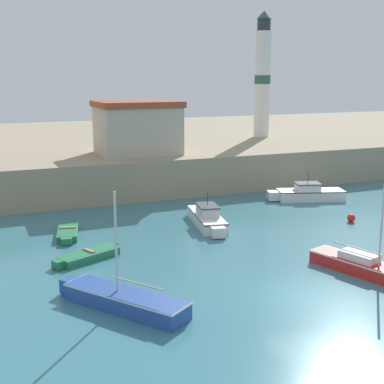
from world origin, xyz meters
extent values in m
plane|color=teal|center=(0.00, 0.00, 0.00)|extent=(200.00, 200.00, 0.00)
cube|color=gray|center=(0.00, 39.77, 1.57)|extent=(120.00, 40.00, 3.13)
cube|color=red|center=(4.53, 0.79, 0.33)|extent=(3.11, 6.37, 0.65)
cube|color=white|center=(4.53, 0.79, 0.61)|extent=(3.14, 6.44, 0.07)
cylinder|color=silver|center=(4.66, 0.34, 2.65)|extent=(0.10, 0.10, 4.00)
cylinder|color=silver|center=(4.31, 1.54, 1.20)|extent=(0.88, 2.71, 0.08)
cube|color=silver|center=(4.35, 1.39, 0.83)|extent=(1.46, 2.07, 0.36)
cube|color=#237A4C|center=(-7.91, 13.30, 0.22)|extent=(1.82, 3.45, 0.45)
cube|color=#237A4C|center=(-8.30, 11.43, 0.22)|extent=(0.74, 0.65, 0.38)
cube|color=white|center=(-7.91, 13.30, 0.41)|extent=(1.84, 3.49, 0.07)
cube|color=#997F5B|center=(-7.91, 13.30, 0.49)|extent=(1.01, 0.40, 0.08)
cube|color=white|center=(0.91, 12.19, 0.36)|extent=(2.48, 5.47, 0.73)
cube|color=white|center=(0.36, 9.26, 0.36)|extent=(0.96, 0.83, 0.62)
cube|color=black|center=(0.91, 12.19, 0.69)|extent=(2.50, 5.52, 0.07)
cube|color=silver|center=(0.86, 11.93, 1.02)|extent=(1.47, 2.03, 0.59)
cube|color=#2D333D|center=(0.86, 11.93, 1.35)|extent=(1.58, 2.20, 0.08)
cylinder|color=black|center=(0.86, 11.93, 1.84)|extent=(0.04, 0.04, 0.90)
cube|color=#237A4C|center=(-7.63, 8.37, 0.23)|extent=(3.49, 2.31, 0.47)
cube|color=#237A4C|center=(-9.38, 7.60, 0.23)|extent=(0.65, 0.71, 0.40)
cube|color=white|center=(-7.63, 8.37, 0.43)|extent=(3.52, 2.33, 0.07)
cube|color=#997F5B|center=(-7.63, 8.37, 0.51)|extent=(0.54, 0.88, 0.08)
cube|color=black|center=(-5.99, 9.11, 0.28)|extent=(0.26, 0.26, 0.36)
cube|color=white|center=(11.40, 15.62, 0.40)|extent=(5.45, 3.38, 0.80)
cube|color=white|center=(8.57, 16.55, 0.40)|extent=(1.12, 1.24, 0.68)
cube|color=black|center=(11.40, 15.62, 0.76)|extent=(5.51, 3.41, 0.07)
cube|color=silver|center=(11.16, 15.70, 1.05)|extent=(2.14, 1.90, 0.50)
cube|color=#2D333D|center=(11.16, 15.70, 1.33)|extent=(2.32, 2.03, 0.08)
cylinder|color=black|center=(11.16, 15.70, 1.82)|extent=(0.04, 0.04, 0.90)
cube|color=#284C9E|center=(-7.53, 1.62, 0.37)|extent=(4.43, 5.52, 0.74)
cube|color=#284C9E|center=(-9.33, 4.23, 0.37)|extent=(1.02, 0.98, 0.63)
cube|color=white|center=(-7.53, 1.62, 0.70)|extent=(4.47, 5.57, 0.07)
cylinder|color=silver|center=(-7.77, 1.97, 2.88)|extent=(0.10, 0.10, 4.27)
cylinder|color=silver|center=(-7.12, 1.03, 1.29)|extent=(1.53, 2.16, 0.08)
sphere|color=red|center=(10.14, 9.12, 0.27)|extent=(0.54, 0.54, 0.54)
cylinder|color=silver|center=(16.00, 31.63, 8.62)|extent=(1.63, 1.63, 10.97)
cylinder|color=#2D5647|center=(16.00, 31.63, 9.17)|extent=(1.68, 1.68, 0.90)
cylinder|color=#262D33|center=(16.00, 31.63, 14.71)|extent=(1.39, 1.39, 1.20)
cone|color=#2D5647|center=(16.00, 31.63, 15.71)|extent=(1.55, 1.55, 0.80)
cube|color=#BCB29E|center=(0.00, 24.45, 5.08)|extent=(6.40, 5.23, 3.90)
cube|color=#9E472D|center=(0.00, 24.45, 7.28)|extent=(6.72, 5.49, 0.50)
camera|label=1|loc=(-12.94, -18.67, 9.58)|focal=50.00mm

